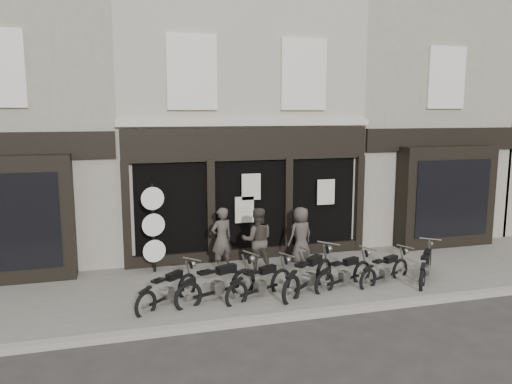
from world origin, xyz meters
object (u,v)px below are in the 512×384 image
object	(u,v)px
motorcycle_1	(218,287)
man_left	(222,239)
motorcycle_0	(168,292)
advert_sign_post	(154,232)
man_right	(301,235)
motorcycle_6	(426,269)
man_centre	(257,240)
motorcycle_5	(385,272)
motorcycle_3	(309,278)
motorcycle_2	(260,285)
motorcycle_4	(344,276)

from	to	relation	value
motorcycle_1	man_left	bearing A→B (deg)	52.73
motorcycle_0	advert_sign_post	bearing A→B (deg)	50.92
man_right	motorcycle_0	bearing A→B (deg)	8.30
motorcycle_0	motorcycle_6	xyz separation A→B (m)	(6.50, -0.15, 0.02)
man_centre	man_left	bearing A→B (deg)	-14.00
motorcycle_1	motorcycle_6	distance (m)	5.38
motorcycle_0	motorcycle_5	bearing A→B (deg)	-42.40
motorcycle_6	man_right	distance (m)	3.44
motorcycle_3	motorcycle_5	distance (m)	2.09
motorcycle_2	motorcycle_5	bearing A→B (deg)	-23.74
motorcycle_2	motorcycle_3	size ratio (longest dim) A/B	0.97
motorcycle_2	man_centre	world-z (taller)	man_centre
motorcycle_1	motorcycle_4	distance (m)	3.17
motorcycle_5	man_centre	xyz separation A→B (m)	(-2.87, 1.65, 0.63)
advert_sign_post	motorcycle_3	bearing A→B (deg)	-45.12
motorcycle_2	advert_sign_post	bearing A→B (deg)	106.15
motorcycle_4	man_left	xyz separation A→B (m)	(-2.62, 2.08, 0.60)
motorcycle_6	motorcycle_2	bearing A→B (deg)	130.59
advert_sign_post	motorcycle_2	bearing A→B (deg)	-57.84
motorcycle_5	motorcycle_6	bearing A→B (deg)	-28.18
motorcycle_1	motorcycle_3	world-z (taller)	motorcycle_3
man_centre	advert_sign_post	world-z (taller)	advert_sign_post
motorcycle_0	man_centre	world-z (taller)	man_centre
motorcycle_4	man_left	world-z (taller)	man_left
motorcycle_2	motorcycle_0	bearing A→B (deg)	150.13
motorcycle_1	motorcycle_5	distance (m)	4.28
motorcycle_0	man_left	size ratio (longest dim) A/B	0.94
man_left	advert_sign_post	xyz separation A→B (m)	(-1.77, 0.29, 0.24)
motorcycle_0	motorcycle_4	world-z (taller)	motorcycle_4
motorcycle_1	man_right	distance (m)	3.60
motorcycle_6	man_centre	distance (m)	4.38
motorcycle_1	man_right	world-z (taller)	man_right
motorcycle_1	motorcycle_6	xyz separation A→B (m)	(5.38, -0.08, -0.03)
motorcycle_1	advert_sign_post	world-z (taller)	advert_sign_post
motorcycle_1	motorcycle_3	size ratio (longest dim) A/B	1.08
motorcycle_4	motorcycle_2	bearing A→B (deg)	160.66
man_left	man_centre	world-z (taller)	man_centre
motorcycle_4	man_right	xyz separation A→B (m)	(-0.33, 2.15, 0.54)
motorcycle_1	motorcycle_4	xyz separation A→B (m)	(3.17, 0.03, -0.04)
motorcycle_3	advert_sign_post	distance (m)	4.28
motorcycle_2	man_right	size ratio (longest dim) A/B	1.17
motorcycle_1	motorcycle_2	xyz separation A→B (m)	(0.98, -0.09, -0.04)
motorcycle_3	man_centre	world-z (taller)	man_centre
motorcycle_3	advert_sign_post	xyz separation A→B (m)	(-3.43, 2.44, 0.78)
man_right	advert_sign_post	size ratio (longest dim) A/B	0.64
man_centre	advert_sign_post	distance (m)	2.75
motorcycle_4	advert_sign_post	bearing A→B (deg)	129.39
motorcycle_1	man_left	xyz separation A→B (m)	(0.54, 2.10, 0.56)
motorcycle_4	advert_sign_post	size ratio (longest dim) A/B	0.75
motorcycle_5	man_centre	distance (m)	3.37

